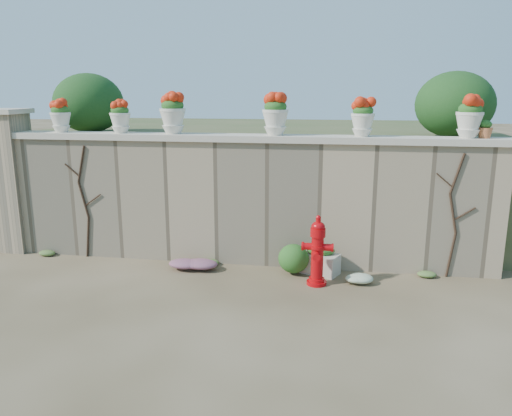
% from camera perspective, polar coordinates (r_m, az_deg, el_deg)
% --- Properties ---
extents(ground, '(80.00, 80.00, 0.00)m').
position_cam_1_polar(ground, '(6.77, -4.28, -11.01)').
color(ground, '#473A23').
rests_on(ground, ground).
extents(stone_wall, '(8.00, 0.40, 2.00)m').
position_cam_1_polar(stone_wall, '(8.13, -1.44, 0.62)').
color(stone_wall, '#9E8769').
rests_on(stone_wall, ground).
extents(wall_cap, '(8.10, 0.52, 0.10)m').
position_cam_1_polar(wall_cap, '(7.97, -1.48, 8.01)').
color(wall_cap, beige).
rests_on(wall_cap, stone_wall).
extents(gate_pillar, '(0.72, 0.72, 2.48)m').
position_cam_1_polar(gate_pillar, '(9.74, -26.24, 2.90)').
color(gate_pillar, '#9E8769').
rests_on(gate_pillar, ground).
extents(raised_fill, '(9.00, 6.00, 2.00)m').
position_cam_1_polar(raised_fill, '(11.24, 1.61, 4.16)').
color(raised_fill, '#384C23').
rests_on(raised_fill, ground).
extents(back_shrub_left, '(1.30, 1.30, 1.10)m').
position_cam_1_polar(back_shrub_left, '(10.14, -18.57, 11.31)').
color(back_shrub_left, '#143814').
rests_on(back_shrub_left, raised_fill).
extents(back_shrub_right, '(1.30, 1.30, 1.10)m').
position_cam_1_polar(back_shrub_right, '(9.20, 21.74, 10.92)').
color(back_shrub_right, '#143814').
rests_on(back_shrub_right, raised_fill).
extents(vine_left, '(0.60, 0.04, 1.91)m').
position_cam_1_polar(vine_left, '(8.82, -19.03, 0.84)').
color(vine_left, black).
rests_on(vine_left, ground).
extents(vine_right, '(0.60, 0.04, 1.91)m').
position_cam_1_polar(vine_right, '(7.97, 21.67, -0.65)').
color(vine_right, black).
rests_on(vine_right, ground).
extents(fire_hydrant, '(0.44, 0.31, 1.04)m').
position_cam_1_polar(fire_hydrant, '(7.30, 7.03, -4.84)').
color(fire_hydrant, '#B8070B').
rests_on(fire_hydrant, ground).
extents(planter_box, '(0.64, 0.52, 0.46)m').
position_cam_1_polar(planter_box, '(7.84, 7.37, -5.96)').
color(planter_box, beige).
rests_on(planter_box, ground).
extents(green_shrub, '(0.60, 0.54, 0.57)m').
position_cam_1_polar(green_shrub, '(7.81, 4.21, -5.41)').
color(green_shrub, '#1E5119').
rests_on(green_shrub, ground).
extents(magenta_clump, '(0.84, 0.56, 0.23)m').
position_cam_1_polar(magenta_clump, '(8.07, -6.94, -6.14)').
color(magenta_clump, '#B0238C').
rests_on(magenta_clump, ground).
extents(white_flowers, '(0.52, 0.41, 0.19)m').
position_cam_1_polar(white_flowers, '(7.58, 12.07, -7.79)').
color(white_flowers, white).
rests_on(white_flowers, ground).
extents(urn_pot_0, '(0.34, 0.34, 0.53)m').
position_cam_1_polar(urn_pot_0, '(9.05, -21.45, 9.72)').
color(urn_pot_0, silver).
rests_on(urn_pot_0, wall_cap).
extents(urn_pot_1, '(0.34, 0.34, 0.53)m').
position_cam_1_polar(urn_pot_1, '(8.57, -15.26, 10.02)').
color(urn_pot_1, silver).
rests_on(urn_pot_1, wall_cap).
extents(urn_pot_2, '(0.41, 0.41, 0.65)m').
position_cam_1_polar(urn_pot_2, '(8.23, -9.50, 10.60)').
color(urn_pot_2, silver).
rests_on(urn_pot_2, wall_cap).
extents(urn_pot_3, '(0.41, 0.41, 0.64)m').
position_cam_1_polar(urn_pot_3, '(7.86, 2.23, 10.60)').
color(urn_pot_3, silver).
rests_on(urn_pot_3, wall_cap).
extents(urn_pot_4, '(0.36, 0.36, 0.56)m').
position_cam_1_polar(urn_pot_4, '(7.81, 12.10, 10.02)').
color(urn_pot_4, silver).
rests_on(urn_pot_4, wall_cap).
extents(urn_pot_5, '(0.39, 0.39, 0.61)m').
position_cam_1_polar(urn_pot_5, '(8.03, 23.21, 9.50)').
color(urn_pot_5, silver).
rests_on(urn_pot_5, wall_cap).
extents(terracotta_pot, '(0.21, 0.21, 0.25)m').
position_cam_1_polar(terracotta_pot, '(8.10, 24.72, 8.08)').
color(terracotta_pot, '#AC5E34').
rests_on(terracotta_pot, wall_cap).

